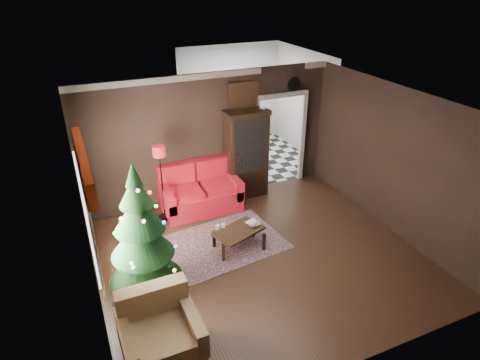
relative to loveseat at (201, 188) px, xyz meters
name	(u,v)px	position (x,y,z in m)	size (l,w,h in m)	color
floor	(260,258)	(0.40, -2.05, -0.50)	(5.50, 5.50, 0.00)	black
ceiling	(264,106)	(0.40, -2.05, 2.30)	(5.50, 5.50, 0.00)	white
wall_back	(210,138)	(0.40, 0.45, 0.90)	(5.50, 5.50, 0.00)	black
wall_front	(360,284)	(0.40, -4.55, 0.90)	(5.50, 5.50, 0.00)	black
wall_left	(86,227)	(-2.35, -2.05, 0.90)	(5.50, 5.50, 0.00)	black
wall_right	(394,161)	(3.15, -2.05, 0.90)	(5.50, 5.50, 0.00)	black
doorway	(279,142)	(2.10, 0.45, 0.55)	(1.10, 0.10, 2.10)	white
left_window	(87,216)	(-2.31, -1.85, 0.95)	(0.05, 1.60, 1.40)	white
valance	(83,163)	(-2.23, -1.85, 1.77)	(0.12, 2.10, 0.35)	#9F2A0B
kitchen_floor	(251,159)	(2.10, 1.95, -0.50)	(3.00, 3.00, 0.00)	silver
kitchen_window	(230,85)	(2.10, 3.40, 1.20)	(0.70, 0.06, 0.70)	white
rug	(224,243)	(-0.03, -1.37, -0.49)	(2.15, 1.57, 0.01)	#32262E
loveseat	(201,188)	(0.00, 0.00, 0.00)	(1.70, 0.90, 1.00)	#9F000C
curio_cabinet	(246,156)	(1.15, 0.22, 0.45)	(0.90, 0.45, 1.90)	black
floor_lamp	(162,183)	(-0.82, -0.08, 0.33)	(0.27, 0.27, 1.59)	black
christmas_tree	(141,234)	(-1.61, -2.00, 0.55)	(1.16, 1.16, 2.21)	#0E3510
armchair	(161,334)	(-1.73, -3.48, -0.04)	(0.99, 0.99, 1.01)	beige
coffee_table	(239,239)	(0.16, -1.63, -0.29)	(0.87, 0.52, 0.39)	black
teapot	(253,223)	(0.44, -1.64, 0.00)	(0.19, 0.19, 0.18)	white
cup_a	(223,226)	(-0.05, -1.42, -0.06)	(0.07, 0.07, 0.06)	white
cup_b	(218,227)	(-0.16, -1.42, -0.06)	(0.08, 0.08, 0.07)	white
book	(249,220)	(0.40, -1.57, 0.03)	(0.18, 0.02, 0.25)	brown
wall_clock	(293,84)	(2.35, 0.40, 1.88)	(0.32, 0.32, 0.06)	silver
painting	(243,96)	(1.15, 0.41, 1.75)	(0.62, 0.05, 0.52)	tan
kitchen_counter	(234,129)	(2.10, 3.15, -0.05)	(1.80, 0.60, 0.90)	silver
kitchen_table	(246,152)	(1.80, 1.65, -0.12)	(0.70, 0.70, 0.75)	brown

